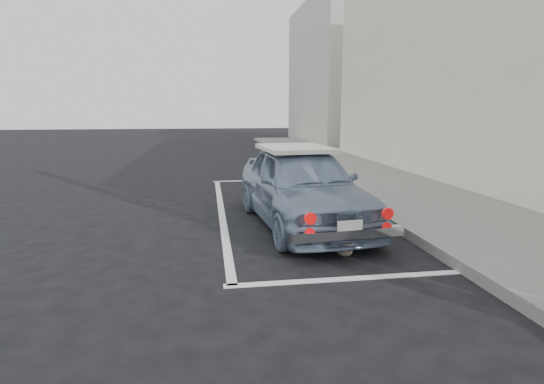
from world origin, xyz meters
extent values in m
plane|color=black|center=(0.00, 0.00, 0.00)|extent=(80.00, 80.00, 0.00)
cube|color=slate|center=(3.20, 2.00, 0.07)|extent=(2.80, 40.00, 0.15)
cube|color=silver|center=(6.35, 4.00, 3.50)|extent=(3.50, 18.00, 7.00)
cube|color=black|center=(4.66, 4.00, 1.40)|extent=(0.10, 16.00, 2.40)
cube|color=white|center=(4.66, 7.60, 4.60)|extent=(0.10, 2.00, 1.60)
cube|color=#E05D13|center=(4.66, 10.00, 4.60)|extent=(0.10, 2.00, 1.60)
cube|color=beige|center=(6.35, 20.00, 4.00)|extent=(3.50, 10.00, 8.00)
cube|color=silver|center=(0.50, -0.50, 0.00)|extent=(3.00, 0.12, 0.01)
cube|color=silver|center=(0.50, 6.50, 0.00)|extent=(3.00, 0.12, 0.01)
cube|color=silver|center=(-0.90, 3.00, 0.00)|extent=(0.12, 7.00, 0.01)
imported|color=#798DA9|center=(0.41, 1.91, 0.67)|extent=(1.94, 4.04, 1.33)
cube|color=silver|center=(0.37, 2.30, 1.26)|extent=(1.24, 1.58, 0.07)
cube|color=silver|center=(0.59, 0.02, 0.38)|extent=(1.50, 0.26, 0.12)
cube|color=white|center=(0.60, -0.03, 0.48)|extent=(0.33, 0.05, 0.17)
cylinder|color=red|center=(0.08, -0.06, 0.62)|extent=(0.15, 0.05, 0.15)
cylinder|color=red|center=(1.11, 0.04, 0.62)|extent=(0.15, 0.05, 0.15)
cylinder|color=red|center=(0.08, -0.06, 0.44)|extent=(0.12, 0.05, 0.12)
cylinder|color=red|center=(1.11, 0.04, 0.44)|extent=(0.12, 0.05, 0.12)
ellipsoid|color=#756959|center=(0.63, 0.28, 0.11)|extent=(0.25, 0.35, 0.20)
sphere|color=#756959|center=(0.64, 0.13, 0.18)|extent=(0.13, 0.13, 0.13)
cone|color=#756959|center=(0.61, 0.13, 0.24)|extent=(0.04, 0.04, 0.05)
cone|color=#756959|center=(0.68, 0.13, 0.24)|extent=(0.04, 0.04, 0.05)
cylinder|color=#756959|center=(0.66, 0.45, 0.04)|extent=(0.13, 0.20, 0.03)
camera|label=1|loc=(-1.13, -4.91, 1.92)|focal=28.00mm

